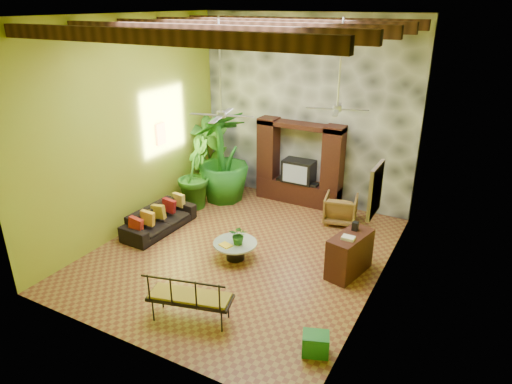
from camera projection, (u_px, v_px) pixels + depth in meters
The scene contains 23 objects.
ground at pixel (242, 251), 10.34m from camera, with size 7.00×7.00×0.00m, color brown.
ceiling at pixel (239, 15), 8.40m from camera, with size 6.00×7.00×0.02m, color silver.
back_wall at pixel (307, 111), 12.20m from camera, with size 6.00×0.02×5.00m, color #9F9E24.
left_wall at pixel (130, 127), 10.68m from camera, with size 0.02×7.00×5.00m, color #9F9E24.
right_wall at pixel (388, 169), 8.05m from camera, with size 0.02×7.00×5.00m, color #9F9E24.
stone_accent_wall at pixel (306, 112), 12.15m from camera, with size 5.98×0.10×4.98m, color #3A3C42.
ceiling_beams at pixel (239, 27), 8.48m from camera, with size 5.95×5.36×0.22m.
entertainment_center at pixel (299, 169), 12.50m from camera, with size 2.40×0.55×2.30m.
ceiling_fan_front at pixel (221, 104), 8.78m from camera, with size 1.28×1.28×1.86m.
ceiling_fan_back at pixel (338, 98), 9.29m from camera, with size 1.28×1.28×1.86m.
wall_art_mask at pixel (161, 134), 11.63m from camera, with size 0.06×0.32×0.55m, color gold.
wall_art_painting at pixel (375, 190), 7.66m from camera, with size 0.06×0.70×0.90m, color #25548A.
sofa at pixel (159, 219), 11.17m from camera, with size 1.99×0.78×0.58m, color black.
wicker_armchair at pixel (341, 209), 11.55m from camera, with size 0.79×0.81×0.74m, color brown.
tall_plant_a at pixel (208, 155), 13.19m from camera, with size 1.17×0.79×2.23m, color #2C641A.
tall_plant_b at pixel (194, 173), 12.26m from camera, with size 1.04×0.84×1.90m, color #235E18.
tall_plant_c at pixel (223, 156), 12.56m from camera, with size 1.43×1.43×2.56m, color #1F691B.
coffee_table at pixel (235, 248), 9.94m from camera, with size 0.96×0.96×0.40m.
centerpiece_plant at pixel (239, 235), 9.74m from camera, with size 0.39×0.34×0.43m, color #225D18.
yellow_tray at pixel (226, 245), 9.74m from camera, with size 0.26×0.19×0.03m, color yellow.
iron_bench at pixel (187, 296), 7.86m from camera, with size 1.56×0.91×0.57m.
side_console at pixel (349, 254), 9.34m from camera, with size 0.50×1.11×0.89m, color #382111.
green_bin at pixel (315, 344), 7.28m from camera, with size 0.42×0.32×0.37m, color #1D6D22.
Camera 1 is at (4.55, -7.78, 5.25)m, focal length 32.00 mm.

